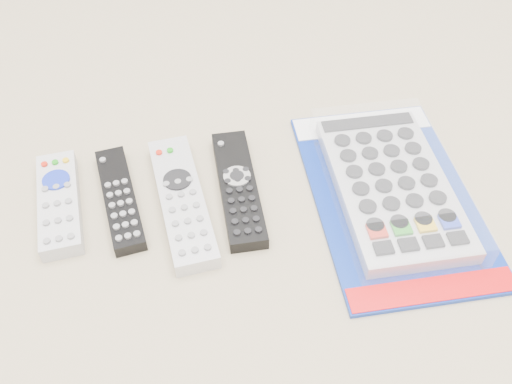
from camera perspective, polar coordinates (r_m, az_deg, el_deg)
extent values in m
plane|color=tan|center=(0.77, -2.78, -1.12)|extent=(5.00, 5.00, 0.00)
cube|color=#A9AAAC|center=(0.80, -19.07, -1.03)|extent=(0.06, 0.17, 0.02)
cylinder|color=#172AAD|center=(0.81, -19.37, 1.16)|extent=(0.04, 0.04, 0.00)
cube|color=black|center=(0.79, -13.47, -0.60)|extent=(0.06, 0.18, 0.02)
cube|color=#BABABE|center=(0.76, -7.42, -0.83)|extent=(0.07, 0.23, 0.02)
cylinder|color=black|center=(0.77, -7.87, 1.24)|extent=(0.04, 0.04, 0.00)
cube|color=black|center=(0.78, -1.79, 0.47)|extent=(0.05, 0.21, 0.02)
cylinder|color=silver|center=(0.77, -1.92, 1.59)|extent=(0.04, 0.04, 0.00)
cube|color=navy|center=(0.80, 13.34, -0.35)|extent=(0.22, 0.35, 0.01)
cube|color=silver|center=(0.89, 10.48, 6.76)|extent=(0.21, 0.05, 0.00)
cube|color=red|center=(0.71, 17.23, -9.29)|extent=(0.21, 0.04, 0.00)
cube|color=#BABABE|center=(0.79, 13.39, 0.58)|extent=(0.15, 0.27, 0.02)
cube|color=white|center=(0.78, 13.51, 1.04)|extent=(0.17, 0.29, 0.04)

